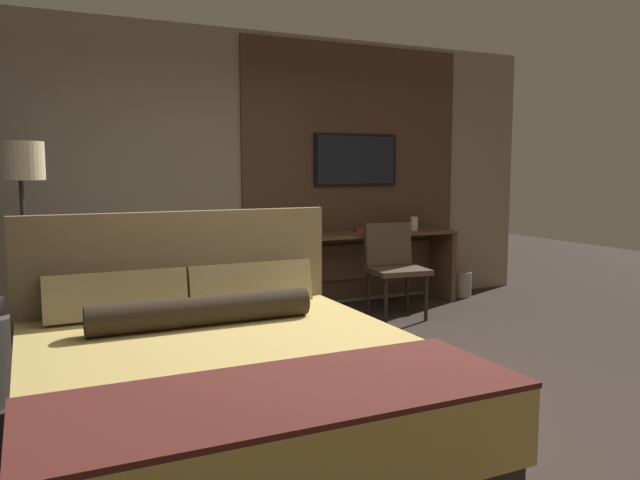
% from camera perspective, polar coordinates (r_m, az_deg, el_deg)
% --- Properties ---
extents(ground_plane, '(16.00, 16.00, 0.00)m').
position_cam_1_polar(ground_plane, '(4.09, 2.69, -14.27)').
color(ground_plane, '#332823').
extents(wall_back_tv_panel, '(7.20, 0.09, 2.80)m').
position_cam_1_polar(wall_back_tv_panel, '(6.29, -6.78, 6.02)').
color(wall_back_tv_panel, gray).
rests_on(wall_back_tv_panel, ground_plane).
extents(bed, '(2.01, 2.21, 1.18)m').
position_cam_1_polar(bed, '(3.35, -8.60, -13.20)').
color(bed, '#33281E').
rests_on(bed, ground_plane).
extents(desk, '(2.03, 0.48, 0.79)m').
position_cam_1_polar(desk, '(6.61, 4.03, -1.40)').
color(desk, brown).
rests_on(desk, ground_plane).
extents(tv, '(0.98, 0.04, 0.55)m').
position_cam_1_polar(tv, '(6.71, 3.30, 7.32)').
color(tv, black).
extents(desk_chair, '(0.58, 0.58, 0.92)m').
position_cam_1_polar(desk_chair, '(6.18, 6.69, -1.88)').
color(desk_chair, '#4C3D2D').
rests_on(desk_chair, ground_plane).
extents(floor_lamp, '(0.34, 0.34, 1.65)m').
position_cam_1_polar(floor_lamp, '(5.07, -25.68, 5.09)').
color(floor_lamp, '#282623').
rests_on(floor_lamp, ground_plane).
extents(vase_tall, '(0.08, 0.08, 0.32)m').
position_cam_1_polar(vase_tall, '(6.39, -0.08, 2.05)').
color(vase_tall, '#B2563D').
rests_on(vase_tall, desk).
extents(vase_short, '(0.08, 0.08, 0.15)m').
position_cam_1_polar(vase_short, '(6.80, 8.60, 1.50)').
color(vase_short, silver).
rests_on(vase_short, desk).
extents(book, '(0.26, 0.21, 0.03)m').
position_cam_1_polar(book, '(6.58, 4.19, 0.88)').
color(book, maroon).
rests_on(book, desk).
extents(waste_bin, '(0.22, 0.22, 0.28)m').
position_cam_1_polar(waste_bin, '(7.31, 12.82, -3.96)').
color(waste_bin, gray).
rests_on(waste_bin, ground_plane).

